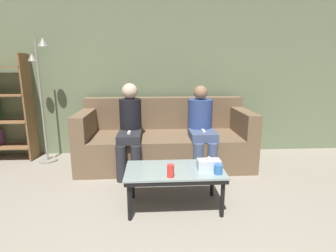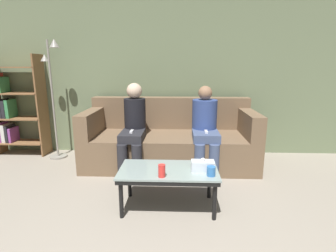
% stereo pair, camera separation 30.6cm
% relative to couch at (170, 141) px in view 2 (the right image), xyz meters
% --- Properties ---
extents(wall_back, '(12.00, 0.06, 2.60)m').
position_rel_couch_xyz_m(wall_back, '(0.00, 0.55, 0.96)').
color(wall_back, '#707F5B').
rests_on(wall_back, ground_plane).
extents(couch, '(2.37, 0.96, 0.93)m').
position_rel_couch_xyz_m(couch, '(0.00, 0.00, 0.00)').
color(couch, brown).
rests_on(couch, ground_plane).
extents(coffee_table, '(0.96, 0.52, 0.40)m').
position_rel_couch_xyz_m(coffee_table, '(0.03, -1.24, 0.03)').
color(coffee_table, '#8C9E99').
rests_on(coffee_table, ground_plane).
extents(cup_near_left, '(0.06, 0.06, 0.12)m').
position_rel_couch_xyz_m(cup_near_left, '(-0.03, -1.43, 0.13)').
color(cup_near_left, red).
rests_on(cup_near_left, coffee_table).
extents(cup_near_right, '(0.08, 0.08, 0.09)m').
position_rel_couch_xyz_m(cup_near_right, '(0.42, -1.39, 0.11)').
color(cup_near_right, '#3372BF').
rests_on(cup_near_right, coffee_table).
extents(tissue_box, '(0.22, 0.12, 0.13)m').
position_rel_couch_xyz_m(tissue_box, '(0.36, -1.28, 0.12)').
color(tissue_box, silver).
rests_on(tissue_box, coffee_table).
extents(bookshelf, '(0.78, 0.32, 1.57)m').
position_rel_couch_xyz_m(bookshelf, '(-2.48, 0.32, 0.41)').
color(bookshelf, brown).
rests_on(bookshelf, ground_plane).
extents(standing_lamp, '(0.31, 0.26, 1.77)m').
position_rel_couch_xyz_m(standing_lamp, '(-1.73, 0.18, 0.75)').
color(standing_lamp, gray).
rests_on(standing_lamp, ground_plane).
extents(seated_person_left_end, '(0.31, 0.70, 1.17)m').
position_rel_couch_xyz_m(seated_person_left_end, '(-0.48, -0.25, 0.29)').
color(seated_person_left_end, '#28282D').
rests_on(seated_person_left_end, ground_plane).
extents(seated_person_mid_left, '(0.34, 0.67, 1.13)m').
position_rel_couch_xyz_m(seated_person_mid_left, '(0.48, -0.22, 0.28)').
color(seated_person_mid_left, '#47567A').
rests_on(seated_person_mid_left, ground_plane).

